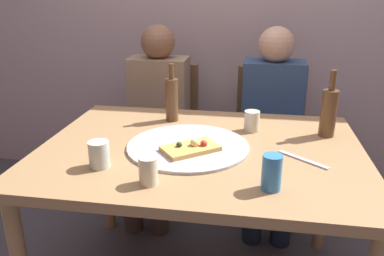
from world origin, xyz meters
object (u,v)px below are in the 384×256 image
guest_in_sweater (156,113)px  guest_in_beanie (272,119)px  wine_glass (252,121)px  soda_can (272,172)px  dining_table (201,164)px  wine_bottle (172,99)px  table_knife (303,160)px  chair_left (163,124)px  pizza_slice_last (191,148)px  pizza_tray (188,146)px  tumbler_far (99,154)px  beer_bottle (329,112)px  tumbler_near (148,171)px  chair_right (269,130)px

guest_in_sweater → guest_in_beanie: 0.70m
wine_glass → soda_can: size_ratio=0.78×
dining_table → wine_glass: bearing=47.8°
dining_table → wine_bottle: size_ratio=4.71×
dining_table → guest_in_sweater: 0.84m
soda_can → table_knife: bearing=62.4°
dining_table → chair_left: 0.99m
wine_glass → chair_left: 0.93m
wine_bottle → pizza_slice_last: bearing=-67.5°
pizza_tray → wine_bottle: wine_bottle is taller
pizza_slice_last → guest_in_beanie: 0.90m
pizza_slice_last → wine_glass: 0.38m
pizza_tray → tumbler_far: bearing=-141.5°
table_knife → beer_bottle: bearing=-75.4°
pizza_slice_last → guest_in_sweater: 0.90m
wine_bottle → soda_can: 0.78m
dining_table → table_knife: size_ratio=6.08×
dining_table → guest_in_beanie: 0.81m
dining_table → wine_bottle: 0.41m
dining_table → pizza_slice_last: size_ratio=5.28×
pizza_tray → tumbler_near: (-0.08, -0.33, 0.04)m
guest_in_sweater → guest_in_beanie: (0.70, 0.00, 0.00)m
wine_bottle → soda_can: (0.47, -0.63, -0.05)m
pizza_tray → chair_right: chair_right is taller
chair_left → guest_in_beanie: size_ratio=0.77×
tumbler_far → guest_in_beanie: guest_in_beanie is taller
wine_glass → chair_left: chair_left is taller
chair_left → guest_in_sweater: 0.20m
tumbler_near → chair_left: size_ratio=0.11×
dining_table → tumbler_far: size_ratio=13.35×
pizza_slice_last → beer_bottle: (0.57, 0.29, 0.09)m
chair_right → wine_bottle: bearing=48.9°
wine_bottle → tumbler_near: (0.06, -0.66, -0.06)m
chair_left → chair_right: bearing=-180.0°
pizza_slice_last → wine_bottle: 0.42m
wine_bottle → tumbler_near: bearing=-84.9°
pizza_slice_last → tumbler_far: tumbler_far is taller
beer_bottle → chair_left: size_ratio=0.33×
tumbler_far → guest_in_sweater: size_ratio=0.09×
dining_table → soda_can: soda_can is taller
soda_can → pizza_tray: bearing=137.6°
table_knife → guest_in_beanie: 0.82m
wine_glass → table_knife: (0.20, -0.30, -0.04)m
dining_table → tumbler_near: (-0.13, -0.35, 0.13)m
table_knife → guest_in_sweater: size_ratio=0.19×
pizza_tray → chair_left: 1.00m
pizza_tray → wine_glass: bearing=43.5°
tumbler_far → wine_glass: 0.73m
chair_right → guest_in_beanie: bearing=90.0°
tumbler_far → guest_in_beanie: 1.20m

